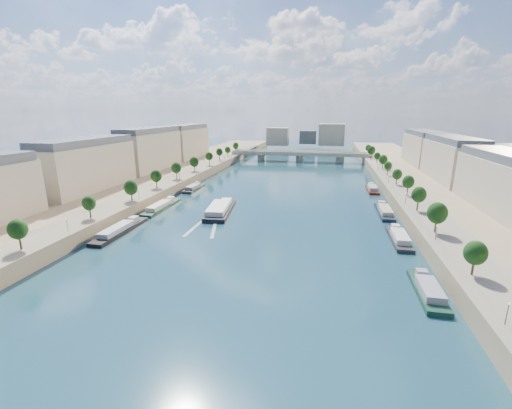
% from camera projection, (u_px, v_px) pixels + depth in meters
% --- Properties ---
extents(ground, '(700.00, 700.00, 0.00)m').
position_uv_depth(ground, '(277.00, 200.00, 158.79)').
color(ground, '#0D353C').
rests_on(ground, ground).
extents(quay_left, '(44.00, 520.00, 5.00)m').
position_uv_depth(quay_left, '(136.00, 188.00, 172.26)').
color(quay_left, '#9E8460').
rests_on(quay_left, ground).
extents(quay_right, '(44.00, 520.00, 5.00)m').
position_uv_depth(quay_right, '(446.00, 203.00, 144.00)').
color(quay_right, '#9E8460').
rests_on(quay_right, ground).
extents(pave_left, '(14.00, 520.00, 0.10)m').
position_uv_depth(pave_left, '(163.00, 184.00, 168.65)').
color(pave_left, gray).
rests_on(pave_left, quay_left).
extents(pave_right, '(14.00, 520.00, 0.10)m').
position_uv_depth(pave_right, '(409.00, 195.00, 146.27)').
color(pave_right, gray).
rests_on(pave_right, quay_right).
extents(trees_left, '(4.80, 268.80, 8.26)m').
position_uv_depth(trees_left, '(168.00, 172.00, 168.71)').
color(trees_left, '#382B1E').
rests_on(trees_left, ground).
extents(trees_right, '(4.80, 268.80, 8.26)m').
position_uv_depth(trees_right, '(401.00, 178.00, 154.67)').
color(trees_right, '#382B1E').
rests_on(trees_right, ground).
extents(lamps_left, '(0.36, 200.36, 4.28)m').
position_uv_depth(lamps_left, '(161.00, 183.00, 157.60)').
color(lamps_left, black).
rests_on(lamps_left, ground).
extents(lamps_right, '(0.36, 200.36, 4.28)m').
position_uv_depth(lamps_right, '(396.00, 186.00, 151.15)').
color(lamps_right, black).
rests_on(lamps_right, ground).
extents(buildings_left, '(16.00, 226.00, 23.20)m').
position_uv_depth(buildings_left, '(123.00, 156.00, 182.47)').
color(buildings_left, '#BFAB93').
rests_on(buildings_left, ground).
extents(buildings_right, '(16.00, 226.00, 23.20)m').
position_uv_depth(buildings_right, '(474.00, 166.00, 149.09)').
color(buildings_right, '#BFAB93').
rests_on(buildings_right, ground).
extents(skyline, '(79.00, 42.00, 22.00)m').
position_uv_depth(skyline, '(310.00, 136.00, 361.59)').
color(skyline, '#BFAB93').
rests_on(skyline, ground).
extents(bridge, '(112.00, 12.00, 8.15)m').
position_uv_depth(bridge, '(300.00, 155.00, 277.86)').
color(bridge, '#C1B79E').
rests_on(bridge, ground).
extents(tour_barge, '(12.15, 30.77, 4.06)m').
position_uv_depth(tour_barge, '(220.00, 209.00, 138.90)').
color(tour_barge, black).
rests_on(tour_barge, ground).
extents(wake, '(10.73, 26.00, 0.04)m').
position_uv_depth(wake, '(206.00, 225.00, 123.58)').
color(wake, silver).
rests_on(wake, ground).
extents(moored_barges_left, '(5.00, 153.79, 3.60)m').
position_uv_depth(moored_barges_left, '(129.00, 225.00, 120.49)').
color(moored_barges_left, '#192437').
rests_on(moored_barges_left, ground).
extents(moored_barges_right, '(5.00, 125.71, 3.60)m').
position_uv_depth(moored_barges_right, '(389.00, 220.00, 125.94)').
color(moored_barges_right, '#183C2D').
rests_on(moored_barges_right, ground).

